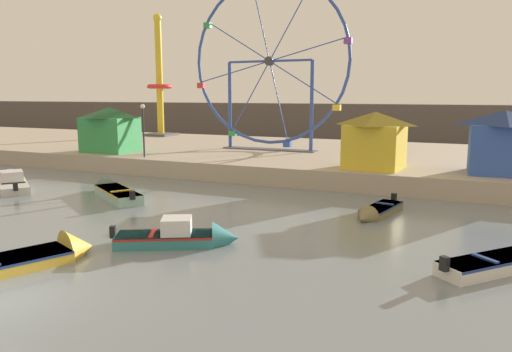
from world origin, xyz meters
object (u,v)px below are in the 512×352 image
motorboat_mustard_yellow (41,256)px  ferris_wheel_blue_frame (269,64)px  promenade_lamp_near (143,122)px  carnival_booth_blue_tent (503,141)px  motorboat_seafoam (112,191)px  motorboat_teal_painted (187,237)px  drop_tower_yellow_tower (160,87)px  motorboat_pale_grey (12,181)px  carnival_booth_green_kiosk (110,129)px  motorboat_olive_wood (376,212)px  carnival_booth_yellow_awning (375,139)px

motorboat_mustard_yellow → ferris_wheel_blue_frame: size_ratio=0.36×
promenade_lamp_near → carnival_booth_blue_tent: bearing=4.9°
motorboat_seafoam → ferris_wheel_blue_frame: 17.20m
motorboat_teal_painted → drop_tower_yellow_tower: drop_tower_yellow_tower is taller
motorboat_seafoam → motorboat_pale_grey: size_ratio=0.97×
ferris_wheel_blue_frame → promenade_lamp_near: size_ratio=3.61×
ferris_wheel_blue_frame → carnival_booth_green_kiosk: ferris_wheel_blue_frame is taller
ferris_wheel_blue_frame → motorboat_olive_wood: bearing=-51.3°
carnival_booth_green_kiosk → motorboat_pale_grey: bearing=-91.6°
carnival_booth_green_kiosk → motorboat_olive_wood: bearing=-20.6°
carnival_booth_yellow_awning → carnival_booth_green_kiosk: bearing=-176.0°
motorboat_teal_painted → ferris_wheel_blue_frame: bearing=76.4°
drop_tower_yellow_tower → promenade_lamp_near: 18.66m
carnival_booth_blue_tent → carnival_booth_yellow_awning: 6.91m
motorboat_mustard_yellow → carnival_booth_yellow_awning: size_ratio=1.28×
drop_tower_yellow_tower → promenade_lamp_near: (9.58, -15.78, -2.76)m
motorboat_seafoam → motorboat_mustard_yellow: motorboat_mustard_yellow is taller
carnival_booth_yellow_awning → promenade_lamp_near: size_ratio=1.02×
carnival_booth_blue_tent → ferris_wheel_blue_frame: bearing=157.6°
carnival_booth_green_kiosk → promenade_lamp_near: bearing=-22.1°
motorboat_seafoam → carnival_booth_blue_tent: 21.68m
motorboat_seafoam → motorboat_mustard_yellow: (5.03, -9.48, -0.06)m
motorboat_olive_wood → carnival_booth_green_kiosk: (-21.64, 7.52, 2.73)m
motorboat_olive_wood → carnival_booth_yellow_awning: size_ratio=1.10×
motorboat_mustard_yellow → motorboat_olive_wood: (9.00, 10.88, -0.02)m
motorboat_seafoam → promenade_lamp_near: (-3.25, 7.28, 3.32)m
motorboat_seafoam → drop_tower_yellow_tower: size_ratio=0.43×
drop_tower_yellow_tower → carnival_booth_yellow_awning: (25.39, -14.59, -3.45)m
motorboat_mustard_yellow → promenade_lamp_near: promenade_lamp_near is taller
carnival_booth_yellow_awning → motorboat_pale_grey: bearing=-151.8°
motorboat_olive_wood → carnival_booth_yellow_awning: (-1.46, 7.07, 2.71)m
motorboat_teal_painted → promenade_lamp_near: promenade_lamp_near is taller
motorboat_mustard_yellow → motorboat_pale_grey: 15.78m
motorboat_olive_wood → drop_tower_yellow_tower: drop_tower_yellow_tower is taller
motorboat_mustard_yellow → motorboat_olive_wood: motorboat_mustard_yellow is taller
carnival_booth_green_kiosk → drop_tower_yellow_tower: bearing=108.8°
carnival_booth_blue_tent → motorboat_mustard_yellow: bearing=-130.2°
motorboat_teal_painted → carnival_booth_yellow_awning: size_ratio=1.22×
motorboat_teal_painted → motorboat_seafoam: bearing=117.4°
carnival_booth_green_kiosk → promenade_lamp_near: size_ratio=1.12×
ferris_wheel_blue_frame → carnival_booth_blue_tent: size_ratio=3.42×
promenade_lamp_near → motorboat_mustard_yellow: bearing=-63.7°
motorboat_teal_painted → carnival_booth_blue_tent: carnival_booth_blue_tent is taller
motorboat_olive_wood → carnival_booth_yellow_awning: 7.71m
ferris_wheel_blue_frame → carnival_booth_blue_tent: 18.08m
carnival_booth_yellow_awning → motorboat_teal_painted: bearing=-101.0°
motorboat_teal_painted → motorboat_pale_grey: motorboat_teal_painted is taller
carnival_booth_green_kiosk → carnival_booth_yellow_awning: bearing=-2.7°
motorboat_olive_wood → ferris_wheel_blue_frame: size_ratio=0.31×
carnival_booth_green_kiosk → carnival_booth_blue_tent: 27.05m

